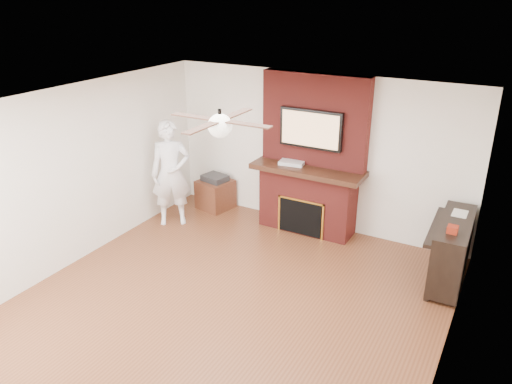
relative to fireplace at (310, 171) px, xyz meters
The scene contains 12 objects.
room_shell 2.56m from the fireplace, 90.00° to the right, with size 5.36×5.86×2.86m.
fireplace is the anchor object (origin of this frame).
tv 0.69m from the fireplace, 90.00° to the right, with size 1.00×0.08×0.60m.
ceiling_fan 2.88m from the fireplace, 90.00° to the right, with size 1.21×1.21×0.31m.
person 2.25m from the fireplace, 155.96° to the right, with size 0.64×0.43×1.75m, color white.
side_table 1.90m from the fireplace, behind, with size 0.63×0.63×0.62m.
piano 2.41m from the fireplace, 13.48° to the right, with size 0.54×1.36×0.97m.
cable_box 0.31m from the fireplace, 160.65° to the right, with size 0.38×0.22×0.05m, color silver.
candle_orange 0.97m from the fireplace, 133.13° to the right, with size 0.07×0.07×0.12m, color #BA6915.
candle_green 0.98m from the fireplace, 102.44° to the right, with size 0.07×0.07×0.09m, color #416E2C.
candle_cream 0.97m from the fireplace, 54.39° to the right, with size 0.08×0.08×0.09m, color #FFE4CA.
candle_blue 1.00m from the fireplace, 41.19° to the right, with size 0.07×0.07×0.09m, color navy.
Camera 1 is at (2.83, -4.32, 3.71)m, focal length 35.00 mm.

